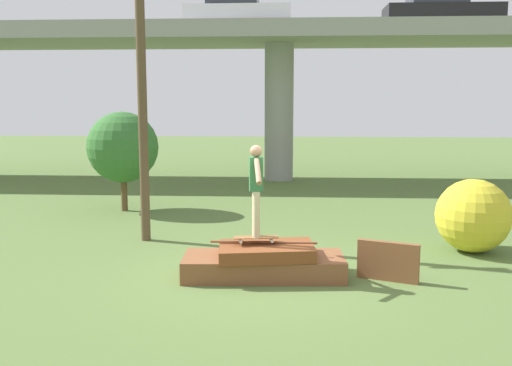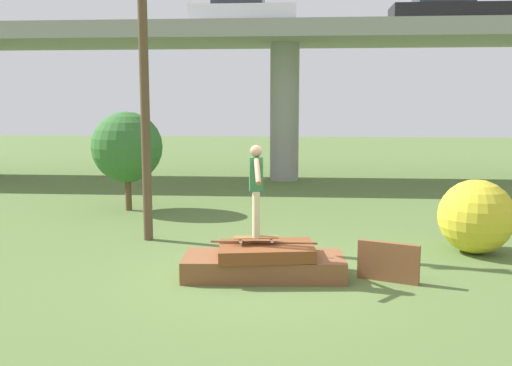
{
  "view_description": "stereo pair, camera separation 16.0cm",
  "coord_description": "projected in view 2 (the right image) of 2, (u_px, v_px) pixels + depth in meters",
  "views": [
    {
      "loc": [
        0.44,
        -9.55,
        3.01
      ],
      "look_at": [
        -0.13,
        -0.07,
        1.65
      ],
      "focal_mm": 40.0,
      "sensor_mm": 36.0,
      "label": 1
    },
    {
      "loc": [
        0.6,
        -9.54,
        3.01
      ],
      "look_at": [
        -0.13,
        -0.07,
        1.65
      ],
      "focal_mm": 40.0,
      "sensor_mm": 36.0,
      "label": 2
    }
  ],
  "objects": [
    {
      "name": "skateboard",
      "position": [
        256.0,
        238.0,
        9.73
      ],
      "size": [
        0.78,
        0.33,
        0.09
      ],
      "color": "brown",
      "rests_on": "scrap_pile"
    },
    {
      "name": "car_on_overpass_left",
      "position": [
        447.0,
        9.0,
        20.66
      ],
      "size": [
        4.1,
        1.67,
        1.35
      ],
      "color": "black",
      "rests_on": "highway_overpass"
    },
    {
      "name": "ground_plane",
      "position": [
        264.0,
        276.0,
        9.89
      ],
      "size": [
        80.0,
        80.0,
        0.0
      ],
      "primitive_type": "plane",
      "color": "#567038"
    },
    {
      "name": "scrap_plank_loose",
      "position": [
        388.0,
        262.0,
        9.59
      ],
      "size": [
        1.0,
        0.49,
        0.67
      ],
      "color": "brown",
      "rests_on": "ground_plane"
    },
    {
      "name": "skater",
      "position": [
        256.0,
        184.0,
        9.6
      ],
      "size": [
        0.26,
        1.17,
        1.57
      ],
      "color": "#C6B78E",
      "rests_on": "skateboard"
    },
    {
      "name": "scrap_pile",
      "position": [
        264.0,
        262.0,
        9.83
      ],
      "size": [
        2.82,
        1.27,
        0.63
      ],
      "color": "brown",
      "rests_on": "ground_plane"
    },
    {
      "name": "highway_overpass",
      "position": [
        285.0,
        45.0,
        21.42
      ],
      "size": [
        44.0,
        4.63,
        5.79
      ],
      "color": "gray",
      "rests_on": "ground_plane"
    },
    {
      "name": "tree_behind_left",
      "position": [
        127.0,
        147.0,
        15.67
      ],
      "size": [
        1.94,
        1.94,
        2.74
      ],
      "color": "brown",
      "rests_on": "ground_plane"
    },
    {
      "name": "car_on_overpass_right",
      "position": [
        242.0,
        10.0,
        20.96
      ],
      "size": [
        3.85,
        1.73,
        1.41
      ],
      "color": "silver",
      "rests_on": "highway_overpass"
    },
    {
      "name": "utility_pole",
      "position": [
        144.0,
        86.0,
        12.06
      ],
      "size": [
        1.3,
        0.2,
        6.44
      ],
      "color": "brown",
      "rests_on": "ground_plane"
    },
    {
      "name": "bush_yellow_flowering",
      "position": [
        476.0,
        216.0,
        11.34
      ],
      "size": [
        1.48,
        1.48,
        1.48
      ],
      "color": "gold",
      "rests_on": "ground_plane"
    }
  ]
}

